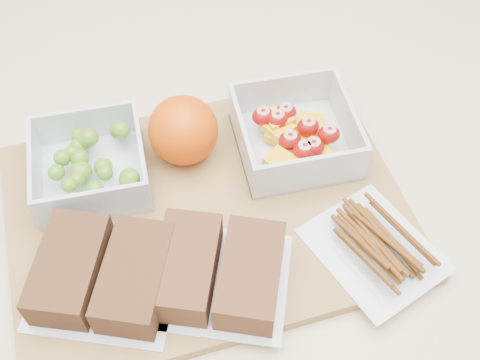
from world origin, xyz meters
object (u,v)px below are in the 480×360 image
(cutting_board, at_px, (207,212))
(sandwich_bag_center, at_px, (218,271))
(orange, at_px, (183,130))
(pretzel_bag, at_px, (376,243))
(grape_container, at_px, (92,164))
(sandwich_bag_left, at_px, (103,273))
(fruit_container, at_px, (295,135))

(cutting_board, bearing_deg, sandwich_bag_center, -97.21)
(orange, bearing_deg, sandwich_bag_center, -88.06)
(sandwich_bag_center, xyz_separation_m, pretzel_bag, (0.16, 0.00, -0.01))
(cutting_board, bearing_deg, grape_container, 144.08)
(sandwich_bag_left, relative_size, sandwich_bag_center, 1.03)
(fruit_container, relative_size, orange, 1.64)
(cutting_board, height_order, grape_container, grape_container)
(sandwich_bag_left, bearing_deg, orange, 55.02)
(fruit_container, xyz_separation_m, orange, (-0.12, 0.02, 0.02))
(fruit_container, distance_m, pretzel_bag, 0.16)
(fruit_container, bearing_deg, orange, 171.67)
(cutting_board, height_order, fruit_container, fruit_container)
(orange, bearing_deg, fruit_container, -8.33)
(cutting_board, bearing_deg, pretzel_bag, -33.61)
(orange, xyz_separation_m, pretzel_bag, (0.17, -0.17, -0.02))
(sandwich_bag_center, height_order, pretzel_bag, sandwich_bag_center)
(orange, bearing_deg, pretzel_bag, -45.17)
(fruit_container, xyz_separation_m, sandwich_bag_left, (-0.23, -0.13, 0.00))
(grape_container, relative_size, pretzel_bag, 0.75)
(cutting_board, bearing_deg, fruit_container, 24.38)
(sandwich_bag_center, bearing_deg, sandwich_bag_left, 168.93)
(grape_container, relative_size, orange, 1.53)
(cutting_board, distance_m, sandwich_bag_left, 0.13)
(grape_container, distance_m, orange, 0.11)
(cutting_board, distance_m, orange, 0.09)
(pretzel_bag, bearing_deg, sandwich_bag_center, -179.94)
(cutting_board, height_order, orange, orange)
(grape_container, distance_m, sandwich_bag_center, 0.19)
(fruit_container, distance_m, sandwich_bag_center, 0.19)
(cutting_board, xyz_separation_m, sandwich_bag_left, (-0.11, -0.07, 0.03))
(orange, bearing_deg, grape_container, -173.84)
(sandwich_bag_left, distance_m, sandwich_bag_center, 0.11)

